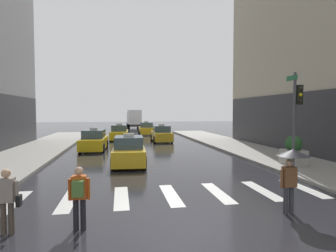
{
  "coord_description": "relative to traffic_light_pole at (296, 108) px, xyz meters",
  "views": [
    {
      "loc": [
        -1.83,
        -7.13,
        3.06
      ],
      "look_at": [
        0.75,
        8.0,
        2.29
      ],
      "focal_mm": 30.39,
      "sensor_mm": 36.0,
      "label": 1
    }
  ],
  "objects": [
    {
      "name": "box_truck",
      "position": [
        -5.86,
        40.07,
        -1.41
      ],
      "size": [
        2.48,
        7.61,
        3.35
      ],
      "color": "#2D2D2D",
      "rests_on": "ground"
    },
    {
      "name": "crosswalk_markings",
      "position": [
        -6.59,
        -2.37,
        -3.25
      ],
      "size": [
        11.3,
        2.8,
        0.01
      ],
      "color": "silver",
      "rests_on": "ground"
    },
    {
      "name": "taxi_third",
      "position": [
        -4.19,
        16.45,
        -2.53
      ],
      "size": [
        1.95,
        4.55,
        1.8
      ],
      "color": "gold",
      "rests_on": "ground"
    },
    {
      "name": "planter_near_corner",
      "position": [
        1.05,
        1.71,
        -2.38
      ],
      "size": [
        1.1,
        1.1,
        1.6
      ],
      "color": "#A8A399",
      "rests_on": "curb_right"
    },
    {
      "name": "taxi_lead",
      "position": [
        -7.91,
        4.17,
        -2.53
      ],
      "size": [
        2.07,
        4.6,
        1.8
      ],
      "color": "gold",
      "rests_on": "ground"
    },
    {
      "name": "traffic_light_pole",
      "position": [
        0.0,
        0.0,
        0.0
      ],
      "size": [
        0.44,
        0.84,
        4.8
      ],
      "color": "#47474C",
      "rests_on": "curb_right"
    },
    {
      "name": "ground_plane",
      "position": [
        -6.59,
        -5.37,
        -3.26
      ],
      "size": [
        160.0,
        160.0,
        0.0
      ],
      "primitive_type": "plane",
      "color": "#26262B"
    },
    {
      "name": "pedestrian_with_backpack",
      "position": [
        -9.47,
        -5.06,
        -2.29
      ],
      "size": [
        0.55,
        0.43,
        1.65
      ],
      "color": "black",
      "rests_on": "ground"
    },
    {
      "name": "pedestrian_with_umbrella",
      "position": [
        -3.38,
        -4.84,
        -1.74
      ],
      "size": [
        0.96,
        0.96,
        1.94
      ],
      "color": "#333338",
      "rests_on": "ground"
    },
    {
      "name": "taxi_fifth",
      "position": [
        -4.93,
        25.57,
        -2.53
      ],
      "size": [
        1.98,
        4.56,
        1.8
      ],
      "color": "gold",
      "rests_on": "ground"
    },
    {
      "name": "taxi_fourth",
      "position": [
        -8.47,
        18.69,
        -2.53
      ],
      "size": [
        2.09,
        4.61,
        1.8
      ],
      "color": "yellow",
      "rests_on": "ground"
    },
    {
      "name": "taxi_second",
      "position": [
        -10.45,
        10.7,
        -2.53
      ],
      "size": [
        2.12,
        4.63,
        1.8
      ],
      "color": "yellow",
      "rests_on": "ground"
    },
    {
      "name": "pedestrian_with_handbag",
      "position": [
        -11.19,
        -4.99,
        -2.32
      ],
      "size": [
        0.6,
        0.24,
        1.65
      ],
      "color": "#473D33",
      "rests_on": "ground"
    }
  ]
}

